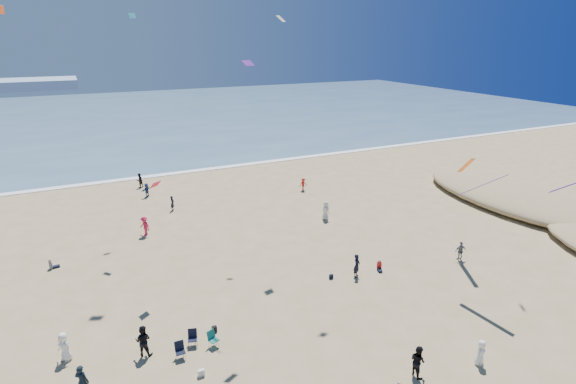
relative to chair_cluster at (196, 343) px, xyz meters
name	(u,v)px	position (x,y,z in m)	size (l,w,h in m)	color
ocean	(113,117)	(3.57, 86.26, -0.47)	(220.00, 100.00, 0.06)	#476B84
surf_line	(151,176)	(3.57, 36.26, -0.46)	(220.00, 1.20, 0.08)	white
standing_flyers	(252,251)	(6.99, 8.88, 0.37)	(30.27, 47.18, 1.93)	black
seated_group	(277,337)	(4.47, -1.47, -0.08)	(24.05, 27.32, 0.84)	white
chair_cluster	(196,343)	(0.00, 0.00, 0.00)	(2.70, 1.48, 1.00)	black
white_tote	(201,373)	(-0.29, -2.19, -0.30)	(0.35, 0.20, 0.40)	silver
black_backpack	(214,329)	(1.46, 1.21, -0.31)	(0.30, 0.22, 0.38)	black
navy_bag	(331,276)	(11.28, 3.64, -0.33)	(0.28, 0.18, 0.34)	black
kites_aloft	(362,85)	(12.87, 3.25, 13.71)	(39.47, 39.10, 28.60)	white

